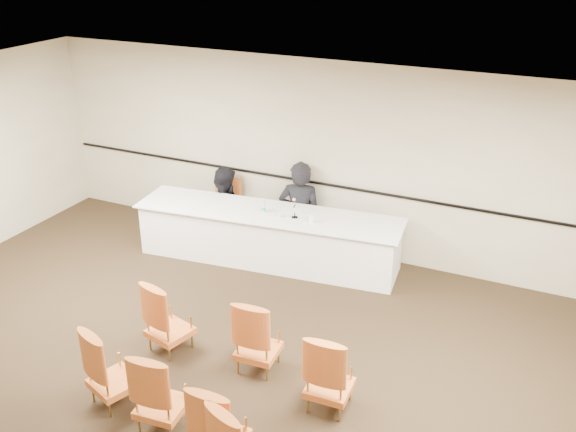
# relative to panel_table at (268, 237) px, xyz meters

# --- Properties ---
(floor) EXTENTS (10.00, 10.00, 0.00)m
(floor) POSITION_rel_panel_table_xyz_m (0.75, -3.20, -0.41)
(floor) COLOR black
(floor) RESTS_ON ground
(ceiling) EXTENTS (10.00, 10.00, 0.00)m
(ceiling) POSITION_rel_panel_table_xyz_m (0.75, -3.20, 2.59)
(ceiling) COLOR white
(ceiling) RESTS_ON ground
(wall_back) EXTENTS (10.00, 0.04, 3.00)m
(wall_back) POSITION_rel_panel_table_xyz_m (0.75, 0.80, 1.09)
(wall_back) COLOR #B0A68A
(wall_back) RESTS_ON ground
(wall_rail) EXTENTS (9.80, 0.04, 0.03)m
(wall_rail) POSITION_rel_panel_table_xyz_m (0.75, 0.76, 0.69)
(wall_rail) COLOR black
(wall_rail) RESTS_ON wall_back
(panel_table) EXTENTS (4.16, 1.38, 0.82)m
(panel_table) POSITION_rel_panel_table_xyz_m (0.00, 0.00, 0.00)
(panel_table) COLOR white
(panel_table) RESTS_ON ground
(panelist_main) EXTENTS (0.78, 0.59, 1.91)m
(panelist_main) POSITION_rel_panel_table_xyz_m (0.25, 0.62, 0.09)
(panelist_main) COLOR black
(panelist_main) RESTS_ON ground
(panelist_main_chair) EXTENTS (0.55, 0.55, 0.95)m
(panelist_main_chair) POSITION_rel_panel_table_xyz_m (0.25, 0.62, 0.07)
(panelist_main_chair) COLOR #C65923
(panelist_main_chair) RESTS_ON ground
(panelist_second) EXTENTS (0.82, 0.65, 1.66)m
(panelist_second) POSITION_rel_panel_table_xyz_m (-1.05, 0.48, -0.03)
(panelist_second) COLOR black
(panelist_second) RESTS_ON ground
(panelist_second_chair) EXTENTS (0.55, 0.55, 0.95)m
(panelist_second_chair) POSITION_rel_panel_table_xyz_m (-1.05, 0.48, 0.07)
(panelist_second_chair) COLOR #C65923
(panelist_second_chair) RESTS_ON ground
(papers) EXTENTS (0.34, 0.28, 0.00)m
(papers) POSITION_rel_panel_table_xyz_m (0.39, 0.03, 0.41)
(papers) COLOR white
(papers) RESTS_ON panel_table
(microphone) EXTENTS (0.17, 0.21, 0.26)m
(microphone) POSITION_rel_panel_table_xyz_m (0.45, -0.02, 0.54)
(microphone) COLOR black
(microphone) RESTS_ON panel_table
(water_bottle) EXTENTS (0.07, 0.07, 0.22)m
(water_bottle) POSITION_rel_panel_table_xyz_m (-0.05, -0.03, 0.52)
(water_bottle) COLOR teal
(water_bottle) RESTS_ON panel_table
(drinking_glass) EXTENTS (0.08, 0.08, 0.10)m
(drinking_glass) POSITION_rel_panel_table_xyz_m (0.24, -0.09, 0.46)
(drinking_glass) COLOR silver
(drinking_glass) RESTS_ON panel_table
(coffee_cup) EXTENTS (0.10, 0.10, 0.12)m
(coffee_cup) POSITION_rel_panel_table_xyz_m (0.74, -0.07, 0.47)
(coffee_cup) COLOR white
(coffee_cup) RESTS_ON panel_table
(aud_chair_front_left) EXTENTS (0.61, 0.61, 0.95)m
(aud_chair_front_left) POSITION_rel_panel_table_xyz_m (-0.06, -2.54, 0.07)
(aud_chair_front_left) COLOR #C65923
(aud_chair_front_left) RESTS_ON ground
(aud_chair_front_mid) EXTENTS (0.53, 0.53, 0.95)m
(aud_chair_front_mid) POSITION_rel_panel_table_xyz_m (1.09, -2.43, 0.07)
(aud_chair_front_mid) COLOR #C65923
(aud_chair_front_mid) RESTS_ON ground
(aud_chair_front_right) EXTENTS (0.52, 0.52, 0.95)m
(aud_chair_front_right) POSITION_rel_panel_table_xyz_m (2.08, -2.69, 0.07)
(aud_chair_front_right) COLOR #C65923
(aud_chair_front_right) RESTS_ON ground
(aud_chair_back_left) EXTENTS (0.64, 0.64, 0.95)m
(aud_chair_back_left) POSITION_rel_panel_table_xyz_m (-0.05, -3.59, 0.07)
(aud_chair_back_left) COLOR #C65923
(aud_chair_back_left) RESTS_ON ground
(aud_chair_back_mid) EXTENTS (0.55, 0.55, 0.95)m
(aud_chair_back_mid) POSITION_rel_panel_table_xyz_m (0.63, -3.69, 0.07)
(aud_chair_back_mid) COLOR #C65923
(aud_chair_back_mid) RESTS_ON ground
(aud_chair_back_right) EXTENTS (0.51, 0.51, 0.95)m
(aud_chair_back_right) POSITION_rel_panel_table_xyz_m (1.42, -3.85, 0.07)
(aud_chair_back_right) COLOR #C65923
(aud_chair_back_right) RESTS_ON ground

